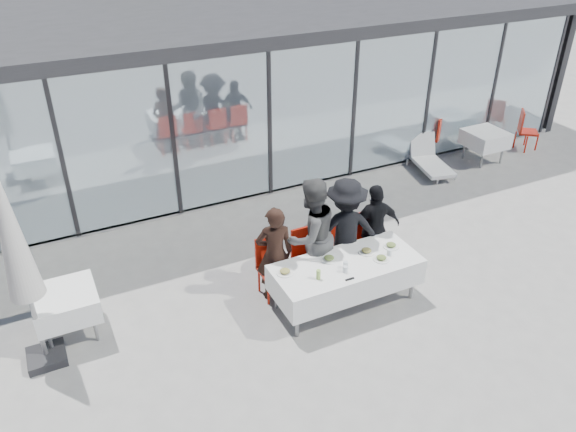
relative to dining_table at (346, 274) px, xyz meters
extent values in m
plane|color=gray|center=(-0.58, -0.25, -0.54)|extent=(90.00, 90.00, 0.00)
cube|color=gray|center=(1.42, 7.75, -0.49)|extent=(14.00, 8.00, 0.10)
cube|color=black|center=(1.42, 11.65, 1.06)|extent=(14.00, 0.20, 3.20)
cube|color=black|center=(8.32, 7.75, 1.06)|extent=(0.20, 8.00, 3.20)
cube|color=silver|center=(1.42, 3.78, 1.06)|extent=(13.60, 0.06, 3.10)
cube|color=#262628|center=(-3.44, 3.78, 1.06)|extent=(0.08, 0.10, 3.10)
cube|color=#262628|center=(-1.50, 3.78, 1.06)|extent=(0.08, 0.10, 3.10)
cube|color=#262628|center=(0.44, 3.78, 1.06)|extent=(0.08, 0.10, 3.10)
cube|color=#262628|center=(2.39, 3.78, 1.06)|extent=(0.08, 0.10, 3.10)
cube|color=#262628|center=(4.33, 3.78, 1.06)|extent=(0.08, 0.10, 3.10)
cube|color=#262628|center=(6.27, 3.78, 1.06)|extent=(0.08, 0.10, 3.10)
cube|color=#262628|center=(8.22, 3.78, 1.06)|extent=(0.08, 0.10, 3.10)
cube|color=red|center=(-1.08, 6.25, -0.09)|extent=(0.45, 0.45, 0.90)
cube|color=red|center=(0.42, 6.75, -0.09)|extent=(0.45, 0.45, 0.90)
cube|color=red|center=(2.92, 6.25, -0.09)|extent=(0.45, 0.45, 0.90)
cube|color=red|center=(4.92, 6.95, -0.09)|extent=(0.45, 0.45, 0.90)
cube|color=white|center=(0.00, 0.00, 0.00)|extent=(2.26, 0.96, 0.42)
cylinder|color=gray|center=(-1.00, -0.35, -0.18)|extent=(0.06, 0.06, 0.71)
cylinder|color=gray|center=(1.00, -0.35, -0.18)|extent=(0.06, 0.06, 0.71)
cylinder|color=gray|center=(-1.00, 0.35, -0.18)|extent=(0.06, 0.06, 0.71)
cylinder|color=gray|center=(1.00, 0.35, -0.18)|extent=(0.06, 0.06, 0.71)
imported|color=black|center=(-0.90, 0.63, 0.26)|extent=(0.71, 0.71, 1.60)
cube|color=red|center=(-0.90, 0.66, -0.09)|extent=(0.44, 0.44, 0.05)
cube|color=red|center=(-0.90, 0.86, 0.16)|extent=(0.44, 0.04, 0.55)
cylinder|color=red|center=(-1.08, 0.48, -0.32)|extent=(0.04, 0.04, 0.43)
cylinder|color=red|center=(-0.72, 0.48, -0.32)|extent=(0.04, 0.04, 0.43)
cylinder|color=red|center=(-1.08, 0.84, -0.32)|extent=(0.04, 0.04, 0.43)
cylinder|color=red|center=(-0.72, 0.84, -0.32)|extent=(0.04, 0.04, 0.43)
imported|color=#505050|center=(-0.28, 0.63, 0.42)|extent=(1.11, 1.11, 1.91)
cube|color=red|center=(-0.28, 0.66, -0.09)|extent=(0.44, 0.44, 0.05)
cube|color=red|center=(-0.28, 0.86, 0.16)|extent=(0.44, 0.04, 0.55)
cylinder|color=red|center=(-0.46, 0.48, -0.32)|extent=(0.04, 0.04, 0.43)
cylinder|color=red|center=(-0.10, 0.48, -0.32)|extent=(0.04, 0.04, 0.43)
cylinder|color=red|center=(-0.46, 0.84, -0.32)|extent=(0.04, 0.04, 0.43)
cylinder|color=red|center=(-0.10, 0.84, -0.32)|extent=(0.04, 0.04, 0.43)
imported|color=black|center=(0.34, 0.63, 0.35)|extent=(1.42, 1.42, 1.77)
cube|color=red|center=(0.34, 0.66, -0.09)|extent=(0.44, 0.44, 0.05)
cube|color=red|center=(0.34, 0.86, 0.16)|extent=(0.44, 0.04, 0.55)
cylinder|color=red|center=(0.16, 0.48, -0.32)|extent=(0.04, 0.04, 0.43)
cylinder|color=red|center=(0.52, 0.48, -0.32)|extent=(0.04, 0.04, 0.43)
cylinder|color=red|center=(0.16, 0.84, -0.32)|extent=(0.04, 0.04, 0.43)
cylinder|color=red|center=(0.52, 0.84, -0.32)|extent=(0.04, 0.04, 0.43)
imported|color=black|center=(0.91, 0.63, 0.24)|extent=(0.99, 0.99, 1.55)
cube|color=red|center=(0.91, 0.66, -0.09)|extent=(0.44, 0.44, 0.05)
cube|color=red|center=(0.91, 0.86, 0.16)|extent=(0.44, 0.04, 0.55)
cylinder|color=red|center=(0.73, 0.48, -0.32)|extent=(0.04, 0.04, 0.43)
cylinder|color=red|center=(1.09, 0.48, -0.32)|extent=(0.04, 0.04, 0.43)
cylinder|color=red|center=(0.73, 0.84, -0.32)|extent=(0.04, 0.04, 0.43)
cylinder|color=red|center=(1.09, 0.84, -0.32)|extent=(0.04, 0.04, 0.43)
cylinder|color=white|center=(-0.94, 0.17, 0.22)|extent=(0.25, 0.25, 0.01)
ellipsoid|color=#B59048|center=(-0.94, 0.17, 0.25)|extent=(0.15, 0.15, 0.05)
cylinder|color=white|center=(-0.20, 0.18, 0.22)|extent=(0.25, 0.25, 0.01)
ellipsoid|color=#345F23|center=(-0.20, 0.18, 0.25)|extent=(0.15, 0.15, 0.05)
cylinder|color=white|center=(0.42, 0.11, 0.22)|extent=(0.25, 0.25, 0.01)
ellipsoid|color=#B59048|center=(0.42, 0.11, 0.25)|extent=(0.15, 0.15, 0.05)
cylinder|color=white|center=(0.85, 0.07, 0.22)|extent=(0.25, 0.25, 0.01)
ellipsoid|color=#345F23|center=(0.85, 0.07, 0.25)|extent=(0.15, 0.15, 0.05)
cylinder|color=white|center=(0.51, -0.15, 0.22)|extent=(0.25, 0.25, 0.01)
ellipsoid|color=#345F23|center=(0.51, -0.15, 0.25)|extent=(0.15, 0.15, 0.05)
cylinder|color=#90BB4E|center=(-0.57, -0.16, 0.29)|extent=(0.06, 0.06, 0.15)
cylinder|color=silver|center=(-0.14, -0.19, 0.26)|extent=(0.07, 0.07, 0.10)
cylinder|color=silver|center=(0.69, -0.10, 0.26)|extent=(0.07, 0.07, 0.10)
cylinder|color=silver|center=(-0.08, -0.09, 0.26)|extent=(0.07, 0.07, 0.10)
cube|color=black|center=(-0.17, -0.37, 0.22)|extent=(0.14, 0.03, 0.01)
cube|color=white|center=(-3.90, 1.11, 0.02)|extent=(0.86, 0.86, 0.36)
cylinder|color=gray|center=(-4.20, 0.81, -0.18)|extent=(0.05, 0.05, 0.72)
cylinder|color=gray|center=(-3.60, 0.81, -0.18)|extent=(0.05, 0.05, 0.72)
cylinder|color=gray|center=(-4.20, 1.41, -0.18)|extent=(0.05, 0.05, 0.72)
cylinder|color=gray|center=(-3.60, 1.41, -0.18)|extent=(0.05, 0.05, 0.72)
cube|color=white|center=(5.64, 3.12, 0.02)|extent=(0.86, 0.86, 0.36)
cylinder|color=gray|center=(5.34, 2.82, -0.18)|extent=(0.05, 0.05, 0.72)
cylinder|color=gray|center=(5.94, 2.82, -0.18)|extent=(0.05, 0.05, 0.72)
cylinder|color=gray|center=(5.34, 3.42, -0.18)|extent=(0.05, 0.05, 0.72)
cylinder|color=gray|center=(5.94, 3.42, -0.18)|extent=(0.05, 0.05, 0.72)
cube|color=red|center=(7.08, 3.19, -0.09)|extent=(0.62, 0.62, 0.05)
cube|color=red|center=(6.93, 3.31, 0.16)|extent=(0.31, 0.37, 0.55)
cylinder|color=red|center=(6.90, 3.01, -0.32)|extent=(0.04, 0.04, 0.43)
cylinder|color=red|center=(7.26, 3.01, -0.32)|extent=(0.04, 0.04, 0.43)
cylinder|color=red|center=(6.90, 3.37, -0.32)|extent=(0.04, 0.04, 0.43)
cylinder|color=red|center=(7.26, 3.37, -0.32)|extent=(0.04, 0.04, 0.43)
cube|color=red|center=(4.75, 3.96, -0.09)|extent=(0.61, 0.61, 0.05)
cube|color=red|center=(4.86, 3.79, 0.16)|extent=(0.39, 0.28, 0.55)
cylinder|color=red|center=(4.57, 3.78, -0.32)|extent=(0.04, 0.04, 0.43)
cylinder|color=red|center=(4.93, 3.78, -0.32)|extent=(0.04, 0.04, 0.43)
cylinder|color=red|center=(4.57, 4.14, -0.32)|extent=(0.04, 0.04, 0.43)
cylinder|color=red|center=(4.93, 4.14, -0.32)|extent=(0.04, 0.04, 0.43)
cube|color=black|center=(-4.29, 0.71, -0.48)|extent=(0.50, 0.50, 0.12)
cylinder|color=gray|center=(-4.29, 0.71, 0.81)|extent=(0.06, 0.06, 2.70)
cone|color=silver|center=(-4.29, 0.71, 1.53)|extent=(0.44, 0.44, 1.86)
cube|color=silver|center=(4.16, 3.15, -0.36)|extent=(0.87, 1.40, 0.08)
cube|color=silver|center=(4.28, 3.68, -0.09)|extent=(0.64, 0.39, 0.54)
cylinder|color=silver|center=(3.91, 2.60, -0.47)|extent=(0.04, 0.04, 0.14)
cylinder|color=silver|center=(4.41, 2.60, -0.47)|extent=(0.04, 0.04, 0.14)
cylinder|color=silver|center=(3.91, 3.70, -0.47)|extent=(0.04, 0.04, 0.14)
cylinder|color=silver|center=(4.41, 3.70, -0.47)|extent=(0.04, 0.04, 0.14)
cylinder|color=#382316|center=(-0.08, 12.75, 0.46)|extent=(0.44, 0.44, 2.00)
camera|label=1|loc=(-3.79, -5.79, 5.05)|focal=35.00mm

